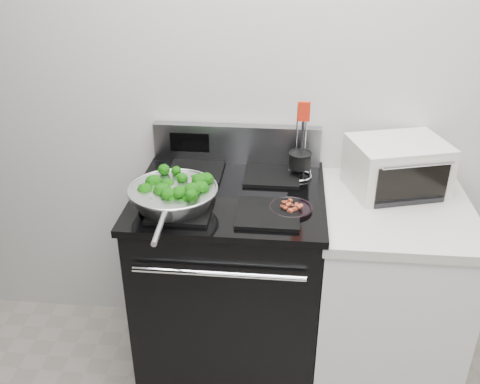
# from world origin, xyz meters

# --- Properties ---
(back_wall) EXTENTS (4.00, 0.02, 2.70)m
(back_wall) POSITION_xyz_m (0.00, 1.75, 1.35)
(back_wall) COLOR beige
(back_wall) RESTS_ON ground
(gas_range) EXTENTS (0.79, 0.69, 1.13)m
(gas_range) POSITION_xyz_m (-0.30, 1.41, 0.49)
(gas_range) COLOR black
(gas_range) RESTS_ON floor
(counter) EXTENTS (0.62, 0.68, 0.92)m
(counter) POSITION_xyz_m (0.39, 1.41, 0.46)
(counter) COLOR white
(counter) RESTS_ON floor
(skillet) EXTENTS (0.35, 0.56, 0.08)m
(skillet) POSITION_xyz_m (-0.50, 1.26, 1.00)
(skillet) COLOR silver
(skillet) RESTS_ON gas_range
(broccoli_pile) EXTENTS (0.28, 0.28, 0.10)m
(broccoli_pile) POSITION_xyz_m (-0.50, 1.26, 1.02)
(broccoli_pile) COLOR #063104
(broccoli_pile) RESTS_ON skillet
(bacon_plate) EXTENTS (0.17, 0.17, 0.04)m
(bacon_plate) POSITION_xyz_m (-0.04, 1.29, 0.97)
(bacon_plate) COLOR black
(bacon_plate) RESTS_ON gas_range
(utensil_holder) EXTENTS (0.11, 0.11, 0.35)m
(utensil_holder) POSITION_xyz_m (-0.01, 1.58, 1.01)
(utensil_holder) COLOR silver
(utensil_holder) RESTS_ON gas_range
(toaster_oven) EXTENTS (0.45, 0.39, 0.22)m
(toaster_oven) POSITION_xyz_m (0.39, 1.56, 1.03)
(toaster_oven) COLOR silver
(toaster_oven) RESTS_ON counter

